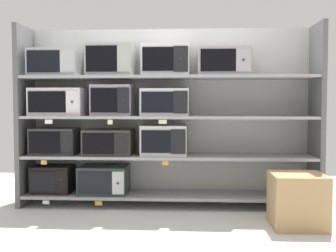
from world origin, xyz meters
TOP-DOWN VIEW (x-y plane):
  - ground at (0.00, -1.00)m, footprint 7.08×6.00m
  - back_panel at (0.00, 0.26)m, footprint 3.28×0.04m
  - upright_left at (-1.57, 0.00)m, footprint 0.05×0.49m
  - upright_right at (1.57, 0.00)m, footprint 0.05×0.49m
  - shelf_0 at (0.00, 0.00)m, footprint 3.08×0.49m
  - microwave_0 at (-1.27, -0.00)m, footprint 0.42×0.34m
  - microwave_1 at (-0.70, -0.00)m, footprint 0.52×0.42m
  - price_tag_0 at (-1.26, -0.25)m, footprint 0.07×0.00m
  - price_tag_1 at (-0.71, -0.25)m, footprint 0.07×0.00m
  - shelf_1 at (0.00, 0.00)m, footprint 3.08×0.49m
  - microwave_2 at (-1.24, -0.00)m, footprint 0.48×0.36m
  - microwave_3 at (-0.64, -0.00)m, footprint 0.52×0.43m
  - microwave_4 at (-0.04, -0.00)m, footprint 0.49×0.38m
  - price_tag_2 at (-1.28, -0.25)m, footprint 0.06×0.00m
  - price_tag_3 at (-0.01, -0.25)m, footprint 0.07×0.00m
  - shelf_2 at (0.00, 0.00)m, footprint 3.08×0.49m
  - microwave_5 at (-1.19, -0.00)m, footprint 0.57×0.39m
  - microwave_6 at (-0.60, -0.00)m, footprint 0.43×0.37m
  - microwave_7 at (-0.03, -0.00)m, footprint 0.51×0.38m
  - price_tag_4 at (-1.22, -0.25)m, footprint 0.08×0.00m
  - price_tag_5 at (-0.58, -0.25)m, footprint 0.05×0.00m
  - price_tag_6 at (-0.04, -0.25)m, footprint 0.08×0.00m
  - shelf_3 at (0.00, 0.00)m, footprint 3.08×0.49m
  - microwave_8 at (-1.21, -0.00)m, footprint 0.53×0.40m
  - microwave_9 at (-0.61, -0.00)m, footprint 0.49×0.40m
  - microwave_10 at (-0.02, -0.00)m, footprint 0.50×0.38m
  - microwave_11 at (0.59, -0.00)m, footprint 0.53×0.43m
  - shipping_carton at (1.20, -0.71)m, footprint 0.47×0.47m

SIDE VIEW (x-z plane):
  - ground at x=0.00m, z-range -0.02..0.00m
  - price_tag_1 at x=-0.71m, z-range 0.05..0.10m
  - price_tag_0 at x=-1.26m, z-range 0.06..0.10m
  - shelf_0 at x=0.00m, z-range 0.10..0.13m
  - shipping_carton at x=1.20m, z-range 0.00..0.48m
  - microwave_0 at x=-1.27m, z-range 0.13..0.43m
  - microwave_1 at x=-0.70m, z-range 0.13..0.43m
  - price_tag_2 at x=-1.28m, z-range 0.47..0.52m
  - price_tag_3 at x=-0.01m, z-range 0.48..0.52m
  - shelf_1 at x=0.00m, z-range 0.52..0.55m
  - microwave_3 at x=-0.64m, z-range 0.55..0.83m
  - microwave_2 at x=-1.24m, z-range 0.55..0.84m
  - microwave_4 at x=-0.04m, z-range 0.55..0.87m
  - price_tag_5 at x=-0.58m, z-range 0.89..0.94m
  - price_tag_4 at x=-1.22m, z-range 0.90..0.94m
  - price_tag_6 at x=-0.04m, z-range 0.90..0.94m
  - shelf_2 at x=0.00m, z-range 0.95..0.98m
  - back_panel at x=0.00m, z-range 0.00..1.94m
  - upright_left at x=-1.57m, z-range 0.00..1.94m
  - upright_right at x=1.57m, z-range 0.00..1.94m
  - microwave_7 at x=-0.03m, z-range 0.98..1.26m
  - microwave_5 at x=-1.19m, z-range 0.98..1.27m
  - microwave_6 at x=-0.60m, z-range 0.98..1.30m
  - shelf_3 at x=0.00m, z-range 1.37..1.40m
  - microwave_8 at x=-1.21m, z-range 1.40..1.69m
  - microwave_11 at x=0.59m, z-range 1.40..1.69m
  - microwave_10 at x=-0.02m, z-range 1.40..1.72m
  - microwave_9 at x=-0.61m, z-range 1.40..1.74m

